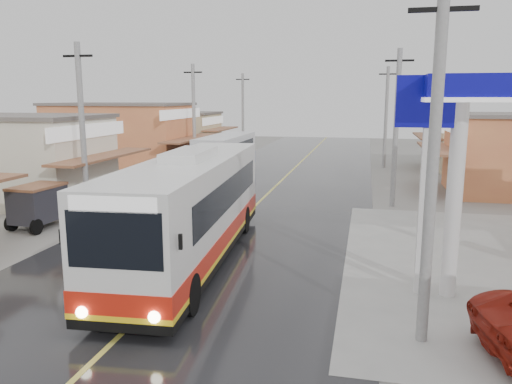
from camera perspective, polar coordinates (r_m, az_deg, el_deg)
ground at (r=13.87m, az=-12.68°, el=-13.36°), size 120.00×120.00×0.00m
road at (r=27.56m, az=0.59°, el=-0.95°), size 12.00×90.00×0.02m
centre_line at (r=27.56m, az=0.59°, el=-0.92°), size 0.15×90.00×0.01m
shopfronts_left at (r=35.22m, az=-19.50°, el=0.99°), size 11.00×44.00×5.20m
utility_poles_left at (r=30.66m, az=-11.92°, el=-0.00°), size 1.60×50.00×8.00m
utility_poles_right at (r=27.03m, az=15.27°, el=-1.59°), size 1.60×36.00×8.00m
coach_bus at (r=17.23m, az=-7.34°, el=-1.88°), size 3.56×12.51×3.86m
second_bus at (r=36.27m, az=-3.44°, el=4.35°), size 2.40×8.74×2.90m
cyclist at (r=22.58m, az=-10.78°, el=-2.02°), size 1.19×2.04×2.08m
tricycle_near at (r=23.59m, az=-23.69°, el=-1.22°), size 1.77×2.57×1.89m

